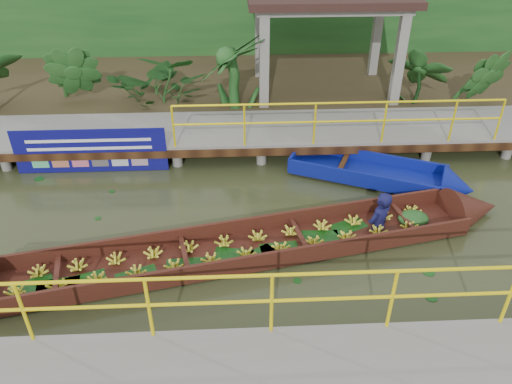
{
  "coord_description": "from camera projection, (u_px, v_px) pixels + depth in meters",
  "views": [
    {
      "loc": [
        0.37,
        -7.72,
        5.94
      ],
      "look_at": [
        0.76,
        0.5,
        0.6
      ],
      "focal_mm": 35.0,
      "sensor_mm": 36.0,
      "label": 1
    }
  ],
  "objects": [
    {
      "name": "foliage_backdrop",
      "position": [
        220.0,
        7.0,
        16.98
      ],
      "size": [
        30.0,
        0.8,
        4.0
      ],
      "primitive_type": "cube",
      "color": "#16451A",
      "rests_on": "ground"
    },
    {
      "name": "land_strip",
      "position": [
        222.0,
        83.0,
        15.85
      ],
      "size": [
        30.0,
        8.0,
        0.45
      ],
      "primitive_type": "cube",
      "color": "#362A1B",
      "rests_on": "ground"
    },
    {
      "name": "ground",
      "position": [
        218.0,
        233.0,
        9.69
      ],
      "size": [
        80.0,
        80.0,
        0.0
      ],
      "primitive_type": "plane",
      "color": "#2D351A",
      "rests_on": "ground"
    },
    {
      "name": "blue_banner",
      "position": [
        90.0,
        151.0,
        11.35
      ],
      "size": [
        3.45,
        0.04,
        1.08
      ],
      "color": "#0D0C66",
      "rests_on": "ground"
    },
    {
      "name": "moored_blue_boat",
      "position": [
        411.0,
        180.0,
        11.01
      ],
      "size": [
        4.06,
        2.55,
        0.95
      ],
      "rotation": [
        0.0,
        0.0,
        -0.42
      ],
      "color": "navy",
      "rests_on": "ground"
    },
    {
      "name": "tropical_plants",
      "position": [
        225.0,
        75.0,
        13.44
      ],
      "size": [
        14.34,
        1.34,
        1.67
      ],
      "color": "#16451A",
      "rests_on": "ground"
    },
    {
      "name": "pavilion",
      "position": [
        328.0,
        6.0,
        13.56
      ],
      "size": [
        4.4,
        3.0,
        3.0
      ],
      "color": "gray",
      "rests_on": "ground"
    },
    {
      "name": "vendor_boat",
      "position": [
        258.0,
        243.0,
        9.1
      ],
      "size": [
        10.61,
        3.22,
        2.05
      ],
      "rotation": [
        0.0,
        0.0,
        0.21
      ],
      "color": "#37170F",
      "rests_on": "ground"
    },
    {
      "name": "far_dock",
      "position": [
        220.0,
        133.0,
        12.3
      ],
      "size": [
        16.0,
        2.06,
        1.66
      ],
      "color": "gray",
      "rests_on": "ground"
    }
  ]
}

